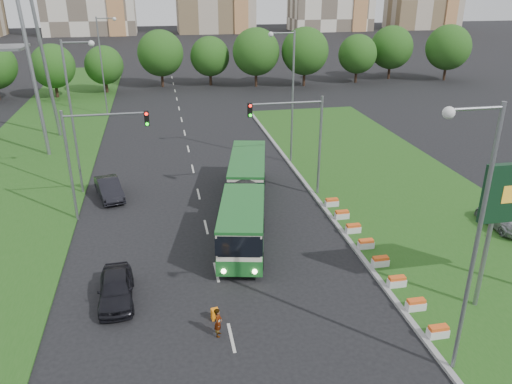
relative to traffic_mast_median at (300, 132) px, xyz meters
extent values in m
plane|color=black|center=(-4.78, -10.00, -5.35)|extent=(360.00, 360.00, 0.00)
cube|color=#214F16|center=(8.22, -2.00, -5.27)|extent=(14.00, 60.00, 0.15)
cube|color=gray|center=(1.27, -2.00, -5.26)|extent=(0.30, 60.00, 0.18)
cube|color=#214F16|center=(-22.78, 15.00, -5.30)|extent=(12.00, 110.00, 0.10)
cylinder|color=gray|center=(5.22, -16.00, -2.55)|extent=(0.24, 0.24, 5.60)
cylinder|color=gray|center=(1.62, 0.00, -1.35)|extent=(0.20, 0.20, 8.00)
cylinder|color=gray|center=(-1.13, 0.00, 2.25)|extent=(5.50, 0.14, 0.14)
cube|color=black|center=(-3.88, 0.00, 1.85)|extent=(0.32, 0.32, 1.00)
cylinder|color=gray|center=(-16.78, -1.00, -1.35)|extent=(0.20, 0.20, 8.00)
cylinder|color=gray|center=(-14.03, -1.00, 2.25)|extent=(5.50, 0.14, 0.14)
cube|color=black|center=(-11.28, -1.00, 1.85)|extent=(0.32, 0.32, 1.00)
cube|color=beige|center=(-4.96, -8.00, -3.54)|extent=(2.58, 7.13, 2.79)
cube|color=beige|center=(-4.96, 1.14, -3.54)|extent=(2.58, 8.67, 2.79)
cylinder|color=black|center=(-4.96, -3.82, -3.59)|extent=(2.58, 1.29, 2.58)
cube|color=#1A5E24|center=(-4.96, -8.00, -4.47)|extent=(2.66, 7.18, 0.98)
cube|color=#1A5E24|center=(-4.96, 1.14, -4.47)|extent=(2.66, 8.73, 0.98)
cube|color=black|center=(-4.96, -8.00, -3.08)|extent=(2.66, 7.18, 1.08)
cube|color=black|center=(-4.96, 1.14, -3.08)|extent=(2.66, 8.73, 1.08)
imported|color=black|center=(-13.37, -11.78, -4.59)|extent=(1.97, 4.55, 1.53)
imported|color=black|center=(-14.76, 2.67, -4.58)|extent=(2.77, 4.95, 1.54)
imported|color=#919499|center=(12.32, -8.19, -4.53)|extent=(2.05, 4.68, 1.34)
imported|color=gray|center=(-8.36, -15.70, -4.58)|extent=(0.50, 0.64, 1.53)
cube|color=orange|center=(-8.38, -14.43, -5.04)|extent=(0.36, 0.31, 0.62)
cylinder|color=black|center=(-8.38, -14.58, -5.28)|extent=(0.04, 0.14, 0.14)
camera|label=1|loc=(-10.35, -35.30, 10.53)|focal=35.00mm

